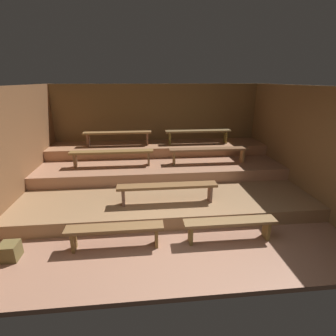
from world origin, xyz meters
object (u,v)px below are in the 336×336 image
bench_lower_center (167,188)px  bench_middle_right (209,151)px  bench_floor_right (230,224)px  bench_middle_left (112,153)px  bench_floor_left (115,231)px  bench_upper_right (198,133)px  bench_upper_left (118,134)px  wooden_crate_floor (10,251)px

bench_lower_center → bench_middle_right: 2.07m
bench_floor_right → bench_middle_left: size_ratio=0.76×
bench_floor_left → bench_middle_left: (-0.28, 2.60, 0.57)m
bench_upper_right → bench_middle_left: bearing=-157.1°
bench_floor_right → bench_middle_right: 2.68m
bench_floor_right → bench_middle_left: (-2.20, 2.60, 0.57)m
bench_upper_left → bench_upper_right: bearing=0.0°
bench_floor_right → bench_upper_right: size_ratio=0.82×
bench_floor_left → bench_middle_left: size_ratio=0.76×
bench_floor_left → bench_upper_right: bearing=59.6°
bench_middle_right → bench_upper_left: bearing=157.1°
bench_floor_right → bench_upper_right: (0.20, 3.62, 0.85)m
bench_middle_right → bench_middle_left: bearing=180.0°
bench_lower_center → bench_middle_right: (1.25, 1.63, 0.28)m
wooden_crate_floor → bench_middle_right: bearing=35.6°
bench_middle_left → wooden_crate_floor: (-1.32, -2.72, -0.76)m
bench_upper_left → bench_floor_left: bearing=-86.8°
bench_floor_right → bench_upper_right: 3.72m
bench_lower_center → bench_middle_left: bearing=127.2°
bench_upper_right → bench_middle_right: bearing=-85.7°
bench_floor_left → bench_upper_left: bearing=93.2°
bench_upper_left → bench_upper_right: size_ratio=1.00×
bench_upper_left → wooden_crate_floor: bearing=-110.5°
bench_lower_center → bench_middle_right: bench_middle_right is taller
bench_floor_left → bench_upper_left: size_ratio=0.82×
bench_middle_right → wooden_crate_floor: size_ratio=7.70×
bench_floor_left → bench_lower_center: bench_lower_center is taller
bench_floor_left → wooden_crate_floor: bench_floor_left is taller
bench_middle_right → wooden_crate_floor: 4.73m
bench_floor_left → bench_middle_right: 3.45m
wooden_crate_floor → bench_floor_left: bearing=4.2°
bench_floor_right → bench_lower_center: 1.40m
bench_floor_right → bench_middle_right: bearing=83.8°
bench_middle_right → wooden_crate_floor: bearing=-144.4°
bench_middle_left → bench_middle_right: 2.48m
bench_upper_left → wooden_crate_floor: 4.12m
bench_middle_right → bench_upper_left: (-2.40, 1.01, 0.28)m
bench_lower_center → wooden_crate_floor: (-2.56, -1.09, -0.47)m
bench_lower_center → bench_floor_left: bearing=-134.3°
bench_floor_left → bench_upper_right: 4.28m
bench_floor_left → bench_middle_right: size_ratio=0.76×
bench_floor_left → bench_middle_right: (2.20, 2.60, 0.57)m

